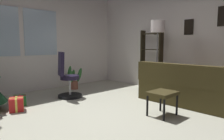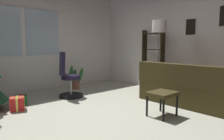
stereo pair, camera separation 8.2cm
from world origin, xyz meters
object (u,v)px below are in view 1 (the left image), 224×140
object	(u,v)px
gift_box_green	(20,100)
office_chair	(67,80)
couch	(197,89)
floor_lamp	(158,33)
footstool	(162,95)
gift_box_red	(16,104)
bookshelf	(152,63)
potted_plant	(73,79)

from	to	relation	value
gift_box_green	office_chair	bearing A→B (deg)	-5.99
couch	floor_lamp	size ratio (longest dim) A/B	1.11
footstool	couch	bearing A→B (deg)	-2.99
floor_lamp	gift_box_red	bearing A→B (deg)	160.04
gift_box_red	floor_lamp	distance (m)	3.43
gift_box_red	gift_box_green	size ratio (longest dim) A/B	1.15
footstool	bookshelf	bearing A→B (deg)	40.83
floor_lamp	bookshelf	bearing A→B (deg)	46.75
couch	floor_lamp	bearing A→B (deg)	89.96
gift_box_red	potted_plant	distance (m)	2.07
office_chair	floor_lamp	size ratio (longest dim) A/B	0.59
gift_box_green	potted_plant	xyz separation A→B (m)	(1.66, 0.59, 0.20)
office_chair	potted_plant	xyz separation A→B (m)	(0.62, 0.70, -0.12)
footstool	office_chair	bearing A→B (deg)	103.16
couch	floor_lamp	world-z (taller)	floor_lamp
couch	gift_box_green	xyz separation A→B (m)	(-2.77, 2.41, -0.20)
gift_box_red	floor_lamp	bearing A→B (deg)	-19.96
couch	floor_lamp	distance (m)	1.58
footstool	office_chair	world-z (taller)	office_chair
gift_box_red	office_chair	distance (m)	1.28
gift_box_green	potted_plant	world-z (taller)	potted_plant
couch	footstool	size ratio (longest dim) A/B	4.30
potted_plant	gift_box_green	bearing A→B (deg)	-160.43
office_chair	couch	bearing A→B (deg)	-53.22
footstool	gift_box_green	distance (m)	2.84
couch	gift_box_green	distance (m)	3.67
floor_lamp	potted_plant	world-z (taller)	floor_lamp
couch	office_chair	world-z (taller)	office_chair
office_chair	footstool	bearing A→B (deg)	-76.84
gift_box_red	bookshelf	xyz separation A→B (m)	(3.40, -0.59, 0.62)
gift_box_green	bookshelf	xyz separation A→B (m)	(3.22, -0.92, 0.64)
gift_box_red	bookshelf	size ratio (longest dim) A/B	0.20
gift_box_green	floor_lamp	size ratio (longest dim) A/B	0.16
gift_box_green	potted_plant	bearing A→B (deg)	19.57
potted_plant	bookshelf	bearing A→B (deg)	-44.18
floor_lamp	footstool	bearing A→B (deg)	-141.74
gift_box_green	bookshelf	bearing A→B (deg)	-16.00
gift_box_red	potted_plant	world-z (taller)	potted_plant
gift_box_green	footstool	bearing A→B (deg)	-56.25
gift_box_red	footstool	bearing A→B (deg)	-49.04
bookshelf	footstool	bearing A→B (deg)	-139.17
floor_lamp	potted_plant	distance (m)	2.59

